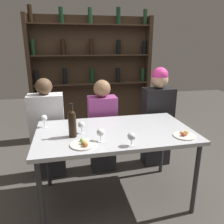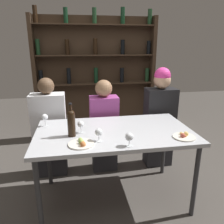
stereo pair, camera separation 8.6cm
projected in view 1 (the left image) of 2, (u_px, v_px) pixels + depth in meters
ground_plane at (114, 197)px, 2.36m from camera, size 10.00×10.00×0.00m
dining_table at (115, 136)px, 2.15m from camera, size 1.51×0.86×0.78m
wine_rack_wall at (92, 73)px, 3.73m from camera, size 2.04×0.21×2.16m
wine_bottle at (72, 122)px, 1.95m from camera, size 0.07×0.07×0.31m
wine_glass_0 at (132, 137)px, 1.79m from camera, size 0.07×0.07×0.12m
wine_glass_1 at (101, 133)px, 1.87m from camera, size 0.07×0.07×0.12m
wine_glass_2 at (44, 119)px, 2.19m from camera, size 0.07×0.07×0.13m
wine_glass_3 at (81, 125)px, 2.05m from camera, size 0.06×0.06×0.12m
food_plate_0 at (83, 144)px, 1.81m from camera, size 0.22×0.22×0.05m
food_plate_1 at (184, 135)px, 2.00m from camera, size 0.20×0.20×0.05m
seated_person_left at (48, 132)px, 2.64m from camera, size 0.40×0.22×1.23m
seated_person_center at (103, 128)px, 2.77m from camera, size 0.35×0.22×1.18m
seated_person_right at (157, 118)px, 2.89m from camera, size 0.39×0.22×1.32m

